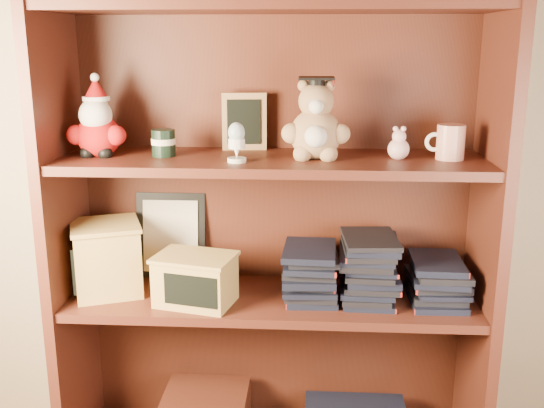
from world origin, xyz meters
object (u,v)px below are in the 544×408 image
(grad_teddy_bear, at_px, (316,127))
(treats_box, at_px, (107,258))
(bookcase, at_px, (272,214))
(teacher_mug, at_px, (450,142))

(grad_teddy_bear, distance_m, treats_box, 0.70)
(grad_teddy_bear, bearing_deg, bookcase, 154.29)
(treats_box, bearing_deg, teacher_mug, 0.05)
(teacher_mug, bearing_deg, grad_teddy_bear, -178.92)
(bookcase, xyz_separation_m, grad_teddy_bear, (0.12, -0.06, 0.25))
(teacher_mug, bearing_deg, bookcase, 173.87)
(teacher_mug, relative_size, treats_box, 0.43)
(bookcase, height_order, teacher_mug, bookcase)
(bookcase, height_order, grad_teddy_bear, bookcase)
(grad_teddy_bear, distance_m, teacher_mug, 0.35)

